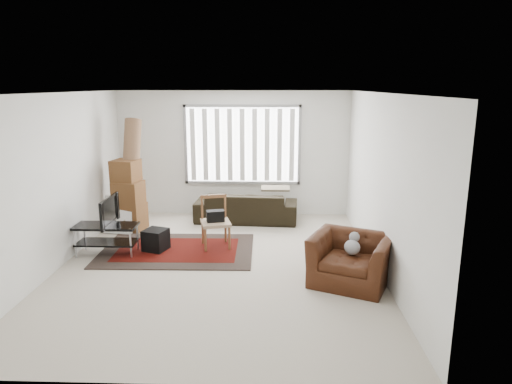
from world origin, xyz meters
TOP-DOWN VIEW (x-y plane):
  - room at (0.03, 0.51)m, footprint 6.00×6.02m
  - persian_rug at (-0.79, 0.61)m, footprint 2.63×1.78m
  - tv_stand at (-1.95, 0.42)m, footprint 1.04×0.47m
  - tv at (-1.95, 0.42)m, footprint 0.11×0.84m
  - subwoofer at (-1.16, 0.60)m, footprint 0.46×0.46m
  - moving_boxes at (-1.98, 1.78)m, footprint 0.66×0.62m
  - white_flatpack at (-2.12, 1.56)m, footprint 0.60×0.34m
  - rolled_rug at (-1.93, 1.87)m, footprint 0.42×0.94m
  - sofa at (0.31, 2.45)m, footprint 2.18×1.06m
  - side_chair at (-0.15, 0.81)m, footprint 0.60×0.60m
  - armchair at (1.99, -0.61)m, footprint 1.40×1.32m

SIDE VIEW (x-z plane):
  - persian_rug at x=-0.79m, z-range 0.00..0.02m
  - subwoofer at x=-1.16m, z-range 0.02..0.39m
  - white_flatpack at x=-2.12m, z-range 0.00..0.73m
  - tv_stand at x=-1.95m, z-range 0.12..0.63m
  - sofa at x=0.31m, z-range 0.00..0.82m
  - armchair at x=1.99m, z-range 0.00..0.82m
  - side_chair at x=-0.15m, z-range 0.05..0.96m
  - moving_boxes at x=-1.98m, z-range -0.05..1.35m
  - tv at x=-1.95m, z-range 0.52..1.00m
  - rolled_rug at x=-1.93m, z-range 0.00..2.19m
  - room at x=0.03m, z-range 0.40..3.11m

